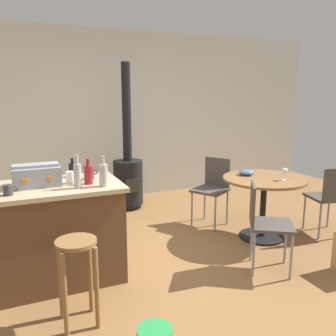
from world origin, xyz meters
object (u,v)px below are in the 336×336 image
kitchen_island (58,232)px  folding_chair_near (330,195)px  wooden_stool (77,265)px  toolbox (36,175)px  cup_2 (90,173)px  wine_glass (285,171)px  cup_0 (70,177)px  serving_bowl (246,172)px  bottle_0 (88,174)px  bottle_2 (73,170)px  dining_table (264,192)px  folding_chair_far (213,186)px  bottle_3 (103,175)px  folding_chair_left (264,220)px  cup_1 (8,190)px  bottle_1 (78,175)px  wood_stove (128,174)px

kitchen_island → folding_chair_near: size_ratio=1.35×
wooden_stool → toolbox: bearing=103.5°
kitchen_island → cup_2: size_ratio=9.88×
wooden_stool → wine_glass: bearing=13.7°
folding_chair_near → cup_0: cup_0 is taller
cup_2 → serving_bowl: (1.90, 0.12, -0.18)m
bottle_0 → bottle_2: 0.36m
dining_table → wooden_stool: bearing=-161.3°
kitchen_island → folding_chair_far: (2.04, 0.67, 0.07)m
bottle_3 → serving_bowl: size_ratio=1.51×
folding_chair_far → cup_0: size_ratio=7.85×
kitchen_island → cup_0: cup_0 is taller
dining_table → folding_chair_left: bearing=-127.9°
folding_chair_left → cup_1: (-2.23, 0.44, 0.44)m
toolbox → cup_1: (-0.23, -0.23, -0.05)m
bottle_1 → toolbox: bearing=144.9°
wooden_stool → cup_1: 0.85m
bottle_3 → serving_bowl: 1.92m
bottle_1 → bottle_2: 0.46m
wood_stove → cup_1: bearing=-129.3°
cup_0 → wine_glass: (2.34, -0.17, -0.11)m
kitchen_island → wine_glass: 2.51m
bottle_2 → cup_1: size_ratio=1.66×
folding_chair_far → cup_2: bearing=-161.6°
bottle_0 → serving_bowl: size_ratio=1.27×
wine_glass → cup_0: bearing=175.8°
cup_1 → bottle_2: bearing=38.3°
wood_stove → bottle_3: size_ratio=7.89×
dining_table → wine_glass: wine_glass is taller
cup_0 → serving_bowl: 2.12m
folding_chair_left → cup_0: cup_0 is taller
bottle_0 → folding_chair_far: bearing=23.1°
folding_chair_near → bottle_0: 2.89m
dining_table → wine_glass: 0.36m
kitchen_island → bottle_3: size_ratio=4.26×
wood_stove → wine_glass: size_ratio=14.97×
folding_chair_far → wine_glass: wine_glass is taller
wooden_stool → bottle_0: size_ratio=2.91×
bottle_3 → cup_0: 0.34m
kitchen_island → bottle_1: bottle_1 is taller
bottle_1 → wood_stove: bearing=61.7°
cup_0 → cup_1: bearing=-159.2°
folding_chair_near → cup_2: (-2.80, 0.34, 0.45)m
bottle_0 → bottle_1: bottle_1 is taller
kitchen_island → cup_1: 0.65m
folding_chair_left → bottle_0: bearing=160.6°
cup_2 → serving_bowl: 1.91m
wood_stove → bottle_1: size_ratio=7.35×
kitchen_island → cup_0: bearing=1.6°
dining_table → wood_stove: (-1.12, 1.76, -0.04)m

